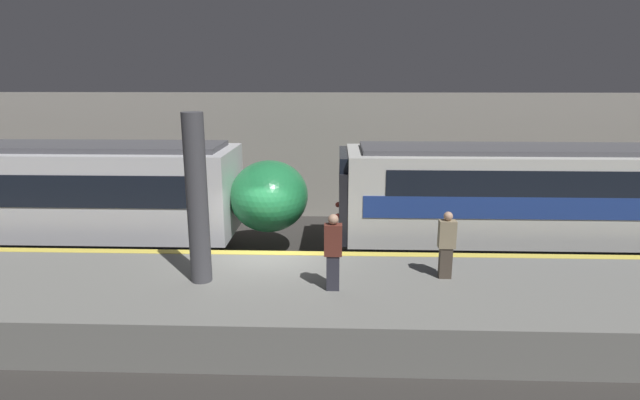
{
  "coord_description": "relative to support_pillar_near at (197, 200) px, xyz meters",
  "views": [
    {
      "loc": [
        1.77,
        -12.49,
        5.53
      ],
      "look_at": [
        1.3,
        1.03,
        2.17
      ],
      "focal_mm": 28.0,
      "sensor_mm": 36.0,
      "label": 1
    }
  ],
  "objects": [
    {
      "name": "support_pillar_near",
      "position": [
        0.0,
        0.0,
        0.0
      ],
      "size": [
        0.47,
        0.47,
        3.79
      ],
      "color": "#47474C",
      "rests_on": "platform"
    },
    {
      "name": "station_rear_barrier",
      "position": [
        1.29,
        9.09,
        -0.44
      ],
      "size": [
        50.0,
        0.15,
        4.93
      ],
      "color": "#9E998E",
      "rests_on": "ground"
    },
    {
      "name": "ground_plane",
      "position": [
        1.29,
        2.0,
        -2.91
      ],
      "size": [
        120.0,
        120.0,
        0.0
      ],
      "primitive_type": "plane",
      "color": "#33302D"
    },
    {
      "name": "person_walking",
      "position": [
        2.99,
        -0.39,
        -1.0
      ],
      "size": [
        0.38,
        0.24,
        1.7
      ],
      "color": "#2D2D38",
      "rests_on": "platform"
    },
    {
      "name": "platform",
      "position": [
        1.29,
        -0.06,
        -2.4
      ],
      "size": [
        40.0,
        4.13,
        1.02
      ],
      "color": "slate",
      "rests_on": "ground"
    },
    {
      "name": "person_waiting",
      "position": [
        5.56,
        0.36,
        -1.07
      ],
      "size": [
        0.38,
        0.24,
        1.58
      ],
      "color": "#473D33",
      "rests_on": "platform"
    }
  ]
}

